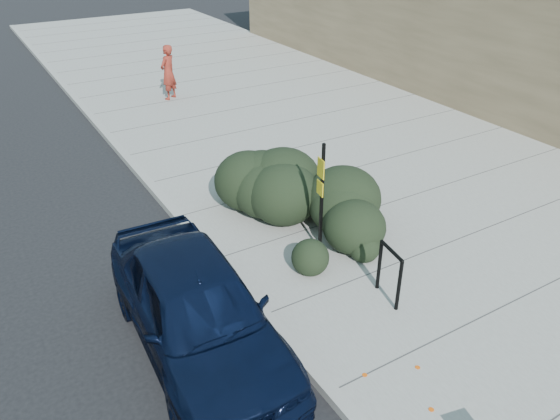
{
  "coord_description": "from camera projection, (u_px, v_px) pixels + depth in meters",
  "views": [
    {
      "loc": [
        -3.6,
        -6.47,
        6.44
      ],
      "look_at": [
        1.36,
        1.77,
        1.0
      ],
      "focal_mm": 35.0,
      "sensor_mm": 36.0,
      "label": 1
    }
  ],
  "objects": [
    {
      "name": "sedan_navy",
      "position": [
        197.0,
        309.0,
        8.63
      ],
      "size": [
        2.2,
        4.96,
        1.66
      ],
      "primitive_type": "imported",
      "rotation": [
        0.0,
        0.0,
        -0.05
      ],
      "color": "black",
      "rests_on": "ground"
    },
    {
      "name": "pedestrian",
      "position": [
        168.0,
        72.0,
        19.54
      ],
      "size": [
        0.84,
        0.78,
        1.94
      ],
      "primitive_type": "imported",
      "rotation": [
        0.0,
        0.0,
        3.73
      ],
      "color": "maroon",
      "rests_on": "sidewalk_near"
    },
    {
      "name": "curb_near",
      "position": [
        164.0,
        201.0,
        13.29
      ],
      "size": [
        0.22,
        50.0,
        0.17
      ],
      "primitive_type": "cube",
      "color": "#9E9E99",
      "rests_on": "ground"
    },
    {
      "name": "sign_post",
      "position": [
        321.0,
        192.0,
        10.64
      ],
      "size": [
        0.11,
        0.27,
        2.37
      ],
      "rotation": [
        0.0,
        0.0,
        -0.16
      ],
      "color": "black",
      "rests_on": "sidewalk_near"
    },
    {
      "name": "ground",
      "position": [
        266.0,
        321.0,
        9.61
      ],
      "size": [
        120.0,
        120.0,
        0.0
      ],
      "primitive_type": "plane",
      "color": "black",
      "rests_on": "ground"
    },
    {
      "name": "sidewalk_near",
      "position": [
        348.0,
        154.0,
        15.81
      ],
      "size": [
        11.2,
        50.0,
        0.15
      ],
      "primitive_type": "cube",
      "color": "gray",
      "rests_on": "ground"
    },
    {
      "name": "bike_rack",
      "position": [
        390.0,
        269.0,
        9.62
      ],
      "size": [
        0.18,
        0.72,
        1.06
      ],
      "rotation": [
        0.0,
        0.0,
        -0.17
      ],
      "color": "black",
      "rests_on": "sidewalk_near"
    },
    {
      "name": "hedge",
      "position": [
        301.0,
        187.0,
        12.06
      ],
      "size": [
        3.0,
        4.59,
        1.59
      ],
      "primitive_type": "ellipsoid",
      "rotation": [
        0.0,
        0.0,
        0.22
      ],
      "color": "black",
      "rests_on": "sidewalk_near"
    }
  ]
}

